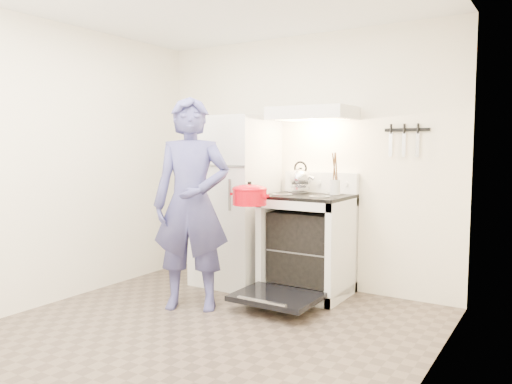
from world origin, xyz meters
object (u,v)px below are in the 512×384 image
at_px(refrigerator, 235,201).
at_px(tea_kettle, 300,177).
at_px(person, 192,204).
at_px(stove_body, 308,246).
at_px(dutch_oven, 250,197).

distance_m(refrigerator, tea_kettle, 0.73).
bearing_deg(person, stove_body, 26.49).
xyz_separation_m(stove_body, tea_kettle, (-0.14, 0.12, 0.64)).
bearing_deg(dutch_oven, stove_body, 62.21).
distance_m(tea_kettle, dutch_oven, 0.71).
distance_m(stove_body, tea_kettle, 0.67).
bearing_deg(refrigerator, person, -80.88).
xyz_separation_m(refrigerator, dutch_oven, (0.52, -0.53, 0.11)).
distance_m(person, dutch_oven, 0.51).
distance_m(refrigerator, dutch_oven, 0.75).
bearing_deg(dutch_oven, refrigerator, 133.99).
distance_m(refrigerator, stove_body, 0.90).
xyz_separation_m(refrigerator, stove_body, (0.81, 0.02, -0.39)).
relative_size(refrigerator, tea_kettle, 5.53).
height_order(refrigerator, person, person).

